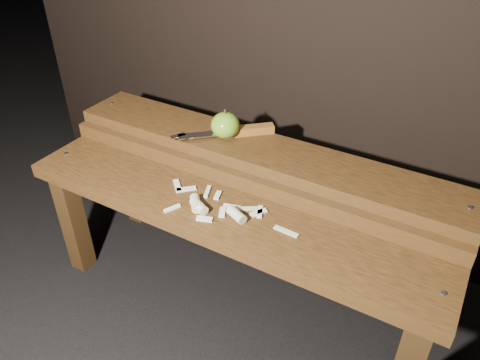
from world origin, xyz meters
The scene contains 6 objects.
ground centered at (0.00, 0.00, 0.00)m, with size 60.00×60.00×0.00m, color black.
bench_front_tier centered at (0.00, -0.06, 0.35)m, with size 1.20×0.20×0.42m.
bench_rear_tier centered at (0.00, 0.17, 0.41)m, with size 1.20×0.21×0.50m.
apple centered at (-0.11, 0.17, 0.54)m, with size 0.08×0.08×0.09m.
knife centered at (-0.08, 0.20, 0.51)m, with size 0.25×0.22×0.03m.
apple_scraps centered at (-0.01, -0.06, 0.43)m, with size 0.40×0.16×0.03m.
Camera 1 is at (0.53, -0.85, 1.18)m, focal length 35.00 mm.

